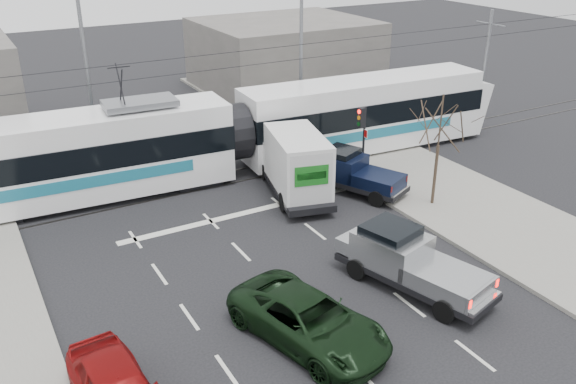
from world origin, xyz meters
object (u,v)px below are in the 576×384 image
traffic_signal (362,127)px  box_truck (294,164)px  navy_pickup (352,172)px  green_car (309,320)px  bare_tree (440,126)px  tram (234,133)px  street_lamp_far (82,64)px  street_lamp_near (298,49)px  silver_pickup (406,259)px

traffic_signal → box_truck: (-3.64, 0.18, -1.21)m
navy_pickup → green_car: (-7.61, -8.60, -0.22)m
bare_tree → tram: 10.13m
traffic_signal → street_lamp_far: (-10.66, 9.50, 2.37)m
bare_tree → street_lamp_near: bearing=91.4°
street_lamp_far → navy_pickup: 14.68m
street_lamp_near → traffic_signal: bearing=-96.4°
traffic_signal → green_car: bearing=-132.7°
street_lamp_near → green_car: (-9.55, -16.94, -4.36)m
silver_pickup → street_lamp_far: bearing=94.6°
green_car → navy_pickup: bearing=33.9°
green_car → silver_pickup: bearing=-2.3°
silver_pickup → green_car: 4.70m
tram → navy_pickup: bearing=-47.7°
street_lamp_near → navy_pickup: size_ratio=1.81×
silver_pickup → navy_pickup: 8.18m
street_lamp_far → box_truck: (7.02, -9.32, -3.58)m
street_lamp_far → street_lamp_near: bearing=-9.9°
traffic_signal → tram: bearing=141.4°
street_lamp_near → street_lamp_far: 11.67m
box_truck → green_car: box_truck is taller
traffic_signal → navy_pickup: 2.24m
silver_pickup → traffic_signal: bearing=48.6°
silver_pickup → box_truck: box_truck is taller
traffic_signal → street_lamp_far: 14.47m
bare_tree → box_truck: (-4.77, 4.18, -2.26)m
tram → silver_pickup: 12.45m
box_truck → navy_pickup: size_ratio=1.31×
tram → box_truck: bearing=-67.4°
traffic_signal → navy_pickup: (-1.10, -0.84, -1.76)m
silver_pickup → navy_pickup: size_ratio=1.20×
street_lamp_far → green_car: (1.95, -18.94, -4.36)m
street_lamp_near → green_car: size_ratio=1.66×
box_truck → silver_pickup: bearing=-78.9°
green_car → street_lamp_far: bearing=81.3°
tram → navy_pickup: 6.23m
street_lamp_far → box_truck: 12.21m
bare_tree → traffic_signal: (-1.13, 4.00, -1.05)m
street_lamp_far → box_truck: size_ratio=1.38×
bare_tree → traffic_signal: size_ratio=1.39×
bare_tree → street_lamp_far: size_ratio=0.56×
bare_tree → navy_pickup: size_ratio=1.01×
bare_tree → street_lamp_near: (-0.29, 11.50, 1.32)m
traffic_signal → street_lamp_far: size_ratio=0.40×
bare_tree → navy_pickup: bare_tree is taller
bare_tree → silver_pickup: size_ratio=0.84×
box_truck → green_car: 10.90m
navy_pickup → silver_pickup: bearing=-135.9°
bare_tree → street_lamp_near: size_ratio=0.56×
silver_pickup → street_lamp_near: bearing=57.3°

